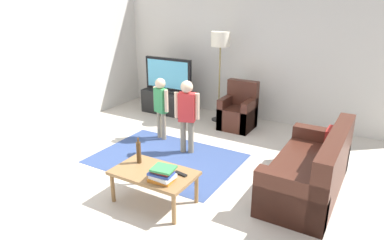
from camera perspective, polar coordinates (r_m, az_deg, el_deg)
name	(u,v)px	position (r m, az deg, el deg)	size (l,w,h in m)	color
ground	(171,175)	(5.00, -3.54, -9.05)	(7.80, 7.80, 0.00)	beige
wall_back	(253,52)	(7.14, 10.02, 10.95)	(6.00, 0.12, 2.70)	silver
wall_left	(24,62)	(6.65, -26.07, 8.64)	(0.12, 6.00, 2.70)	silver
area_rug	(167,158)	(5.47, -4.23, -6.34)	(2.20, 1.60, 0.01)	#33477A
tv_stand	(169,102)	(7.48, -3.75, 2.92)	(1.20, 0.44, 0.50)	black
tv	(168,75)	(7.32, -3.95, 7.41)	(1.10, 0.28, 0.71)	black
couch	(314,172)	(4.71, 19.46, -8.16)	(0.80, 1.80, 0.86)	#472319
armchair	(239,113)	(6.69, 7.71, 1.20)	(0.60, 0.60, 0.90)	#472319
floor_lamp	(220,44)	(6.79, 4.71, 12.40)	(0.36, 0.36, 1.78)	#262626
child_near_tv	(161,103)	(6.01, -5.17, 2.81)	(0.36, 0.19, 1.10)	gray
child_center	(187,110)	(5.42, -0.85, 1.61)	(0.38, 0.22, 1.19)	gray
coffee_table	(154,175)	(4.24, -6.32, -9.04)	(1.00, 0.60, 0.42)	olive
book_stack	(162,174)	(3.98, -4.91, -8.92)	(0.31, 0.25, 0.17)	orange
bottle	(139,152)	(4.39, -8.79, -5.27)	(0.06, 0.06, 0.34)	#4C3319
tv_remote	(181,174)	(4.12, -1.89, -8.88)	(0.17, 0.05, 0.02)	black
plate	(163,168)	(4.27, -4.83, -7.89)	(0.22, 0.22, 0.02)	white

